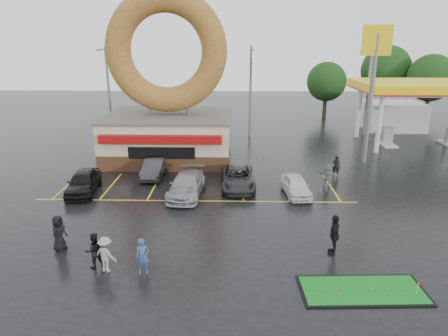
{
  "coord_description": "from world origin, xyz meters",
  "views": [
    {
      "loc": [
        2.38,
        -19.47,
        9.49
      ],
      "look_at": [
        1.8,
        3.27,
        2.2
      ],
      "focal_mm": 32.0,
      "sensor_mm": 36.0,
      "label": 1
    }
  ],
  "objects_px": {
    "streetlight_left": "(109,91)",
    "dumpster": "(113,154)",
    "streetlight_mid": "(250,90)",
    "person_cameraman": "(334,234)",
    "donut_shop": "(168,105)",
    "gas_station": "(410,101)",
    "car_grey": "(238,178)",
    "car_dgrey": "(154,168)",
    "car_black": "(83,182)",
    "car_white": "(296,186)",
    "car_silver": "(187,185)",
    "person_blue": "(143,257)",
    "shell_sign": "(374,70)",
    "streetlight_right": "(368,89)",
    "putting_green": "(362,290)"
  },
  "relations": [
    {
      "from": "car_grey",
      "to": "shell_sign",
      "type": "bearing_deg",
      "value": 28.57
    },
    {
      "from": "streetlight_left",
      "to": "streetlight_mid",
      "type": "xyz_separation_m",
      "value": [
        14.0,
        1.0,
        0.0
      ]
    },
    {
      "from": "donut_shop",
      "to": "car_dgrey",
      "type": "bearing_deg",
      "value": -94.63
    },
    {
      "from": "car_white",
      "to": "person_blue",
      "type": "bearing_deg",
      "value": -135.78
    },
    {
      "from": "car_black",
      "to": "car_silver",
      "type": "height_order",
      "value": "car_black"
    },
    {
      "from": "car_silver",
      "to": "person_cameraman",
      "type": "relative_size",
      "value": 2.53
    },
    {
      "from": "streetlight_left",
      "to": "putting_green",
      "type": "relative_size",
      "value": 1.79
    },
    {
      "from": "dumpster",
      "to": "car_dgrey",
      "type": "bearing_deg",
      "value": -39.09
    },
    {
      "from": "car_grey",
      "to": "person_blue",
      "type": "xyz_separation_m",
      "value": [
        -4.08,
        -10.57,
        0.15
      ]
    },
    {
      "from": "streetlight_mid",
      "to": "putting_green",
      "type": "distance_m",
      "value": 27.32
    },
    {
      "from": "donut_shop",
      "to": "car_grey",
      "type": "height_order",
      "value": "donut_shop"
    },
    {
      "from": "gas_station",
      "to": "putting_green",
      "type": "bearing_deg",
      "value": -115.05
    },
    {
      "from": "streetlight_right",
      "to": "car_silver",
      "type": "relative_size",
      "value": 1.84
    },
    {
      "from": "gas_station",
      "to": "car_grey",
      "type": "relative_size",
      "value": 2.87
    },
    {
      "from": "gas_station",
      "to": "streetlight_right",
      "type": "relative_size",
      "value": 1.52
    },
    {
      "from": "gas_station",
      "to": "car_dgrey",
      "type": "distance_m",
      "value": 26.91
    },
    {
      "from": "streetlight_mid",
      "to": "car_dgrey",
      "type": "distance_m",
      "value": 15.45
    },
    {
      "from": "streetlight_left",
      "to": "dumpster",
      "type": "xyz_separation_m",
      "value": [
        2.5,
        -8.38,
        -4.13
      ]
    },
    {
      "from": "car_grey",
      "to": "person_cameraman",
      "type": "height_order",
      "value": "person_cameraman"
    },
    {
      "from": "streetlight_left",
      "to": "streetlight_right",
      "type": "distance_m",
      "value": 26.08
    },
    {
      "from": "shell_sign",
      "to": "car_white",
      "type": "height_order",
      "value": "shell_sign"
    },
    {
      "from": "person_blue",
      "to": "shell_sign",
      "type": "bearing_deg",
      "value": 34.4
    },
    {
      "from": "gas_station",
      "to": "dumpster",
      "type": "height_order",
      "value": "gas_station"
    },
    {
      "from": "putting_green",
      "to": "car_white",
      "type": "bearing_deg",
      "value": 96.28
    },
    {
      "from": "person_cameraman",
      "to": "donut_shop",
      "type": "bearing_deg",
      "value": -133.49
    },
    {
      "from": "streetlight_right",
      "to": "car_grey",
      "type": "height_order",
      "value": "streetlight_right"
    },
    {
      "from": "streetlight_left",
      "to": "dumpster",
      "type": "bearing_deg",
      "value": -73.4
    },
    {
      "from": "car_dgrey",
      "to": "putting_green",
      "type": "xyz_separation_m",
      "value": [
        10.93,
        -13.76,
        -0.62
      ]
    },
    {
      "from": "gas_station",
      "to": "car_white",
      "type": "distance_m",
      "value": 21.49
    },
    {
      "from": "streetlight_right",
      "to": "car_grey",
      "type": "relative_size",
      "value": 1.89
    },
    {
      "from": "streetlight_left",
      "to": "person_blue",
      "type": "height_order",
      "value": "streetlight_left"
    },
    {
      "from": "gas_station",
      "to": "putting_green",
      "type": "relative_size",
      "value": 2.72
    },
    {
      "from": "person_blue",
      "to": "streetlight_mid",
      "type": "bearing_deg",
      "value": 63.25
    },
    {
      "from": "donut_shop",
      "to": "shell_sign",
      "type": "relative_size",
      "value": 1.27
    },
    {
      "from": "gas_station",
      "to": "streetlight_left",
      "type": "relative_size",
      "value": 1.52
    },
    {
      "from": "donut_shop",
      "to": "gas_station",
      "type": "distance_m",
      "value": 24.35
    },
    {
      "from": "car_black",
      "to": "car_white",
      "type": "bearing_deg",
      "value": -6.74
    },
    {
      "from": "streetlight_left",
      "to": "person_cameraman",
      "type": "bearing_deg",
      "value": -53.1
    },
    {
      "from": "donut_shop",
      "to": "streetlight_mid",
      "type": "relative_size",
      "value": 1.5
    },
    {
      "from": "car_black",
      "to": "donut_shop",
      "type": "bearing_deg",
      "value": 55.7
    },
    {
      "from": "donut_shop",
      "to": "streetlight_left",
      "type": "height_order",
      "value": "donut_shop"
    },
    {
      "from": "streetlight_left",
      "to": "streetlight_mid",
      "type": "bearing_deg",
      "value": 4.09
    },
    {
      "from": "shell_sign",
      "to": "putting_green",
      "type": "bearing_deg",
      "value": -107.15
    },
    {
      "from": "shell_sign",
      "to": "person_blue",
      "type": "xyz_separation_m",
      "value": [
        -14.43,
        -16.71,
        -6.57
      ]
    },
    {
      "from": "streetlight_right",
      "to": "person_blue",
      "type": "distance_m",
      "value": 32.07
    },
    {
      "from": "gas_station",
      "to": "shell_sign",
      "type": "xyz_separation_m",
      "value": [
        -7.0,
        -8.94,
        3.68
      ]
    },
    {
      "from": "car_black",
      "to": "car_white",
      "type": "relative_size",
      "value": 1.17
    },
    {
      "from": "streetlight_left",
      "to": "putting_green",
      "type": "xyz_separation_m",
      "value": [
        17.52,
        -25.67,
        -4.74
      ]
    },
    {
      "from": "donut_shop",
      "to": "car_grey",
      "type": "bearing_deg",
      "value": -51.51
    },
    {
      "from": "car_black",
      "to": "car_grey",
      "type": "distance_m",
      "value": 10.11
    }
  ]
}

